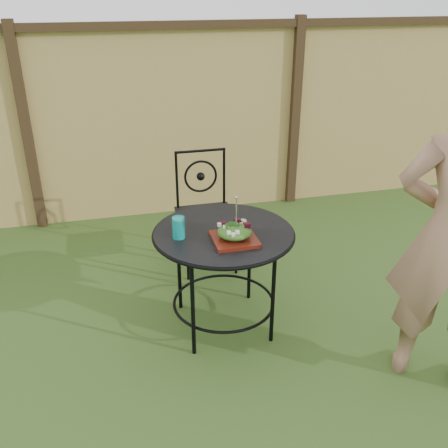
{
  "coord_description": "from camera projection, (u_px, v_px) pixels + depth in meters",
  "views": [
    {
      "loc": [
        -0.64,
        -2.6,
        2.16
      ],
      "look_at": [
        0.07,
        0.23,
        0.75
      ],
      "focal_mm": 40.0,
      "sensor_mm": 36.0,
      "label": 1
    }
  ],
  "objects": [
    {
      "name": "fork",
      "position": [
        236.0,
        212.0,
        3.0
      ],
      "size": [
        0.01,
        0.01,
        0.18
      ],
      "primitive_type": "cylinder",
      "color": "silver",
      "rests_on": "salad"
    },
    {
      "name": "drinking_glass",
      "position": [
        179.0,
        228.0,
        3.09
      ],
      "size": [
        0.08,
        0.08,
        0.14
      ],
      "primitive_type": "cylinder",
      "color": "#0EA9A3",
      "rests_on": "patio_table"
    },
    {
      "name": "patio_table",
      "position": [
        224.0,
        250.0,
        3.27
      ],
      "size": [
        0.92,
        0.92,
        0.72
      ],
      "color": "black",
      "rests_on": "ground"
    },
    {
      "name": "fence",
      "position": [
        168.0,
        122.0,
        4.86
      ],
      "size": [
        8.0,
        0.12,
        1.9
      ],
      "color": "#D5BB69",
      "rests_on": "ground"
    },
    {
      "name": "salad_plate",
      "position": [
        234.0,
        239.0,
        3.08
      ],
      "size": [
        0.27,
        0.27,
        0.02
      ],
      "primitive_type": "cube",
      "color": "#46160A",
      "rests_on": "patio_table"
    },
    {
      "name": "ground",
      "position": [
        222.0,
        340.0,
        3.35
      ],
      "size": [
        60.0,
        60.0,
        0.0
      ],
      "primitive_type": "plane",
      "color": "#294A17",
      "rests_on": "ground"
    },
    {
      "name": "salad",
      "position": [
        234.0,
        232.0,
        3.06
      ],
      "size": [
        0.21,
        0.21,
        0.08
      ],
      "primitive_type": "ellipsoid",
      "color": "#235614",
      "rests_on": "salad_plate"
    },
    {
      "name": "patio_chair",
      "position": [
        205.0,
        208.0,
        4.09
      ],
      "size": [
        0.46,
        0.46,
        0.95
      ],
      "color": "black",
      "rests_on": "ground"
    }
  ]
}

